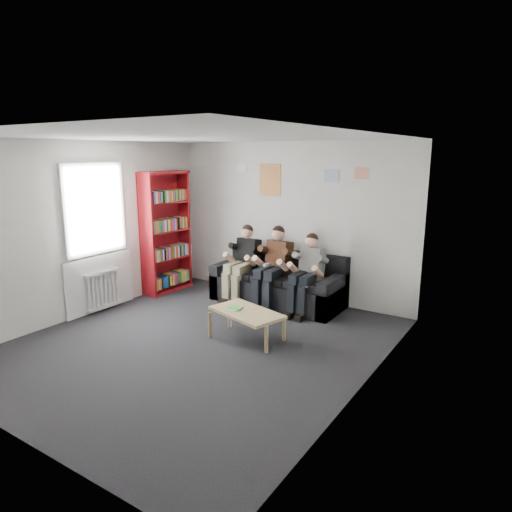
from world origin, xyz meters
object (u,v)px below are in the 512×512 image
Objects in this scene: sofa at (278,285)px; coffee_table at (247,314)px; person_left at (242,263)px; person_middle at (273,267)px; bookshelf at (167,232)px; person_right at (306,274)px.

coffee_table is (0.43, -1.60, 0.05)m from sofa.
person_left is 0.62m from person_middle.
sofa is at bearing 98.44° from person_middle.
person_left is at bearing -162.10° from sofa.
coffee_table is at bearing -19.95° from bookshelf.
coffee_table is (2.51, -1.12, -0.74)m from bookshelf.
coffee_table is 1.50m from person_middle.
sofa is 1.75× the size of person_right.
sofa is at bearing 104.95° from coffee_table.
person_right is (0.62, 0.00, -0.03)m from person_middle.
coffee_table is at bearing -90.06° from person_right.
sofa reaches higher than coffee_table.
person_left is (-0.62, -0.20, 0.34)m from sofa.
person_middle is (-0.00, -0.20, 0.36)m from sofa.
person_left is at bearing 126.74° from coffee_table.
bookshelf is (-2.09, -0.48, 0.79)m from sofa.
bookshelf is 1.68× the size of person_left.
person_middle is at bearing -171.93° from person_right.
person_right is at bearing 82.25° from coffee_table.
bookshelf reaches higher than coffee_table.
sofa is 1.66× the size of person_middle.
sofa is 0.74m from person_left.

